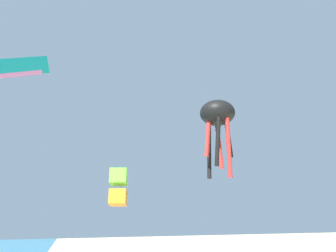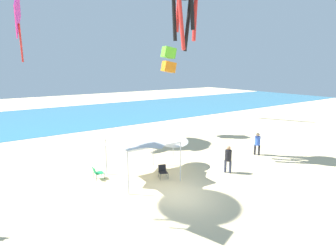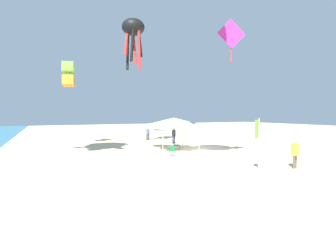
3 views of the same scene
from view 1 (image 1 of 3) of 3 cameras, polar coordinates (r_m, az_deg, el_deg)
The scene contains 3 objects.
kite_box_lime at distance 23.44m, azimuth -8.51°, elevation -10.35°, with size 1.53×1.41×2.59m.
kite_parafoil_teal at distance 32.13m, azimuth -24.34°, elevation 9.15°, with size 2.77×5.06×3.30m.
kite_octopus_black at distance 22.85m, azimuth 8.50°, elevation 1.53°, with size 2.39×2.39×5.30m.
Camera 1 is at (-15.51, 14.45, 6.32)m, focal length 35.53 mm.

